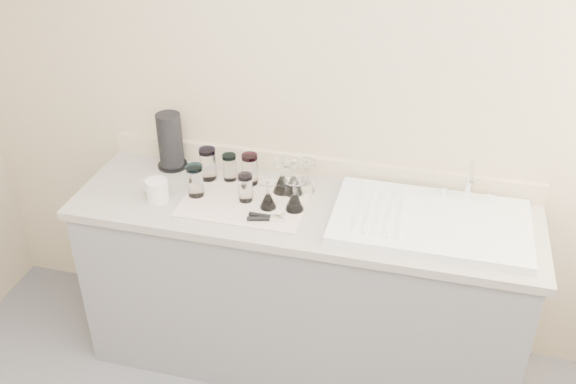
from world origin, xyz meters
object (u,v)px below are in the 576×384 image
(goblet_front_left, at_px, (268,199))
(white_mug, at_px, (157,190))
(tumbler_cyan, at_px, (230,167))
(can_opener, at_px, (266,218))
(sink_unit, at_px, (431,221))
(tumbler_lavender, at_px, (245,187))
(tumbler_teal, at_px, (208,164))
(tumbler_purple, at_px, (250,169))
(goblet_extra, at_px, (294,183))
(goblet_back_right, at_px, (306,181))
(goblet_back_left, at_px, (282,182))
(goblet_front_right, at_px, (295,199))
(tumbler_magenta, at_px, (195,180))
(paper_towel_roll, at_px, (170,142))

(goblet_front_left, bearing_deg, white_mug, -173.95)
(tumbler_cyan, distance_m, can_opener, 0.39)
(sink_unit, bearing_deg, tumbler_lavender, -178.53)
(can_opener, bearing_deg, tumbler_cyan, 132.56)
(tumbler_teal, bearing_deg, tumbler_purple, 1.99)
(tumbler_lavender, distance_m, goblet_extra, 0.22)
(can_opener, bearing_deg, goblet_back_right, 68.71)
(goblet_back_left, distance_m, goblet_front_right, 0.16)
(white_mug, bearing_deg, sink_unit, 5.06)
(goblet_back_right, bearing_deg, tumbler_lavender, -147.87)
(sink_unit, relative_size, tumbler_lavender, 6.35)
(tumbler_lavender, bearing_deg, sink_unit, 1.47)
(tumbler_magenta, bearing_deg, tumbler_purple, 37.70)
(sink_unit, bearing_deg, can_opener, -167.76)
(goblet_back_left, height_order, can_opener, goblet_back_left)
(tumbler_purple, height_order, goblet_front_left, tumbler_purple)
(tumbler_teal, relative_size, can_opener, 0.97)
(goblet_back_left, height_order, white_mug, goblet_back_left)
(goblet_extra, bearing_deg, tumbler_cyan, 172.35)
(sink_unit, bearing_deg, tumbler_purple, 171.52)
(goblet_back_right, bearing_deg, white_mug, -159.39)
(tumbler_cyan, bearing_deg, sink_unit, -8.13)
(tumbler_cyan, bearing_deg, tumbler_magenta, -121.62)
(goblet_back_right, height_order, paper_towel_roll, paper_towel_roll)
(tumbler_cyan, distance_m, goblet_extra, 0.32)
(tumbler_magenta, relative_size, goblet_back_left, 0.98)
(sink_unit, distance_m, goblet_back_left, 0.68)
(tumbler_purple, bearing_deg, goblet_extra, -8.77)
(tumbler_magenta, xyz_separation_m, goblet_extra, (0.42, 0.13, -0.02))
(tumbler_purple, distance_m, goblet_front_left, 0.23)
(tumbler_teal, relative_size, tumbler_cyan, 1.19)
(goblet_front_left, bearing_deg, tumbler_purple, 127.49)
(sink_unit, height_order, goblet_extra, sink_unit)
(paper_towel_roll, bearing_deg, tumbler_teal, -20.23)
(goblet_extra, bearing_deg, goblet_front_right, -74.48)
(goblet_extra, bearing_deg, sink_unit, -8.38)
(tumbler_purple, distance_m, can_opener, 0.32)
(goblet_front_left, bearing_deg, sink_unit, 4.35)
(tumbler_cyan, relative_size, goblet_front_right, 0.88)
(tumbler_magenta, distance_m, can_opener, 0.38)
(paper_towel_roll, bearing_deg, goblet_front_left, -24.29)
(tumbler_magenta, bearing_deg, tumbler_teal, 88.56)
(goblet_front_left, xyz_separation_m, goblet_front_right, (0.12, 0.01, 0.01))
(can_opener, xyz_separation_m, white_mug, (-0.52, 0.04, 0.03))
(tumbler_lavender, height_order, goblet_extra, goblet_extra)
(goblet_front_left, xyz_separation_m, white_mug, (-0.50, -0.05, -0.00))
(sink_unit, distance_m, tumbler_teal, 1.05)
(paper_towel_roll, bearing_deg, white_mug, -79.34)
(tumbler_cyan, bearing_deg, paper_towel_roll, 168.64)
(goblet_front_left, height_order, can_opener, goblet_front_left)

